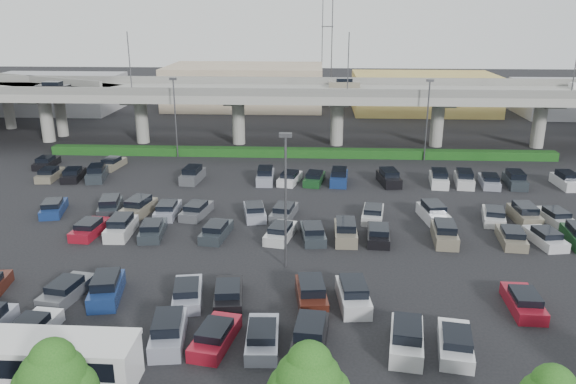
{
  "coord_description": "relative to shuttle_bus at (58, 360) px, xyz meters",
  "views": [
    {
      "loc": [
        2.2,
        -46.54,
        18.63
      ],
      "look_at": [
        -0.45,
        3.98,
        2.0
      ],
      "focal_mm": 35.0,
      "sensor_mm": 36.0,
      "label": 1
    }
  ],
  "objects": [
    {
      "name": "overpass",
      "position": [
        10.68,
        54.54,
        5.55
      ],
      "size": [
        150.0,
        13.0,
        15.8
      ],
      "color": "gray",
      "rests_on": "ground"
    },
    {
      "name": "parked_cars",
      "position": [
        12.21,
        19.74,
        -0.79
      ],
      "size": [
        62.79,
        41.64,
        1.67
      ],
      "color": "#746C5B",
      "rests_on": "ground"
    },
    {
      "name": "ground",
      "position": [
        10.9,
        22.53,
        -1.42
      ],
      "size": [
        280.0,
        280.0,
        0.0
      ],
      "primitive_type": "plane",
      "color": "black"
    },
    {
      "name": "tree_row",
      "position": [
        11.6,
        -4.0,
        2.1
      ],
      "size": [
        65.07,
        3.66,
        5.94
      ],
      "color": "#332316",
      "rests_on": "ground"
    },
    {
      "name": "distant_buildings",
      "position": [
        23.27,
        84.34,
        2.32
      ],
      "size": [
        138.0,
        24.0,
        9.0
      ],
      "color": "gray",
      "rests_on": "ground"
    },
    {
      "name": "shuttle_bus",
      "position": [
        0.0,
        0.0,
        0.0
      ],
      "size": [
        8.14,
        2.84,
        2.61
      ],
      "color": "silver",
      "rests_on": "ground"
    },
    {
      "name": "comm_tower",
      "position": [
        14.9,
        96.53,
        14.19
      ],
      "size": [
        2.4,
        2.4,
        30.0
      ],
      "color": "#444448",
      "rests_on": "ground"
    },
    {
      "name": "hedge",
      "position": [
        10.9,
        47.53,
        -0.87
      ],
      "size": [
        66.0,
        1.6,
        1.1
      ],
      "primitive_type": "cube",
      "color": "#113A13",
      "rests_on": "ground"
    },
    {
      "name": "light_poles",
      "position": [
        6.77,
        24.53,
        4.82
      ],
      "size": [
        66.9,
        48.38,
        10.3
      ],
      "color": "#444448",
      "rests_on": "ground"
    }
  ]
}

